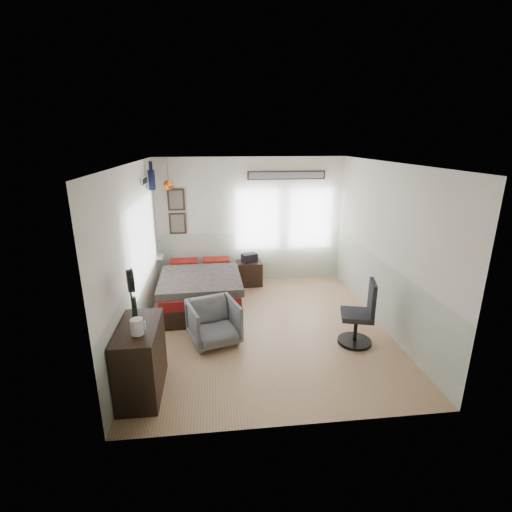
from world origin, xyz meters
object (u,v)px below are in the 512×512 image
object	(u,v)px
bed	(201,289)
dresser	(141,359)
nightstand	(249,273)
armchair	(214,322)
task_chair	(360,319)

from	to	relation	value
bed	dresser	world-z (taller)	dresser
nightstand	dresser	bearing A→B (deg)	-118.23
bed	nightstand	xyz separation A→B (m)	(1.02, 0.91, -0.05)
dresser	armchair	world-z (taller)	dresser
nightstand	armchair	bearing A→B (deg)	-110.63
bed	nightstand	size ratio (longest dim) A/B	3.93
dresser	nightstand	xyz separation A→B (m)	(1.68, 3.42, -0.19)
bed	task_chair	size ratio (longest dim) A/B	1.97
bed	armchair	bearing A→B (deg)	-82.10
dresser	armchair	xyz separation A→B (m)	(0.90, 1.09, -0.12)
armchair	nightstand	xyz separation A→B (m)	(0.78, 2.33, -0.07)
dresser	armchair	size ratio (longest dim) A/B	1.36
bed	task_chair	bearing A→B (deg)	-36.53
armchair	dresser	bearing A→B (deg)	-147.06
nightstand	task_chair	distance (m)	3.01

